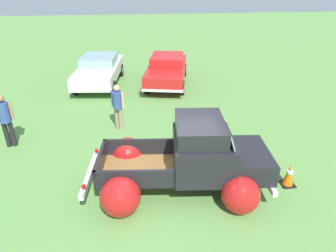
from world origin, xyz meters
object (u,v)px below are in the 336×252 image
object	(u,v)px
vintage_pickup_truck	(192,162)
show_car_0	(99,69)
lane_cone_0	(289,175)
spectator_0	(118,105)
spectator_1	(5,117)
show_car_1	(167,69)

from	to	relation	value
vintage_pickup_truck	show_car_0	xyz separation A→B (m)	(-3.02, 8.78, 0.03)
vintage_pickup_truck	lane_cone_0	size ratio (longest dim) A/B	7.59
vintage_pickup_truck	show_car_0	world-z (taller)	vintage_pickup_truck
vintage_pickup_truck	show_car_0	distance (m)	9.29
show_car_0	lane_cone_0	xyz separation A→B (m)	(5.58, -9.06, -0.48)
spectator_0	spectator_1	world-z (taller)	spectator_1
lane_cone_0	show_car_1	bearing A→B (deg)	104.05
show_car_0	lane_cone_0	distance (m)	10.65
vintage_pickup_truck	show_car_0	size ratio (longest dim) A/B	1.00
spectator_0	show_car_0	bearing A→B (deg)	-134.26
spectator_1	lane_cone_0	size ratio (longest dim) A/B	2.84
vintage_pickup_truck	spectator_0	world-z (taller)	vintage_pickup_truck
show_car_0	spectator_1	distance (m)	6.48
show_car_0	show_car_1	size ratio (longest dim) A/B	0.97
show_car_0	lane_cone_0	world-z (taller)	show_car_0
spectator_0	vintage_pickup_truck	bearing A→B (deg)	62.86
show_car_0	spectator_1	world-z (taller)	spectator_1
vintage_pickup_truck	show_car_1	bearing A→B (deg)	93.04
vintage_pickup_truck	spectator_1	world-z (taller)	vintage_pickup_truck
show_car_0	vintage_pickup_truck	bearing A→B (deg)	25.50
show_car_0	spectator_0	size ratio (longest dim) A/B	2.84
show_car_1	lane_cone_0	bearing A→B (deg)	25.98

